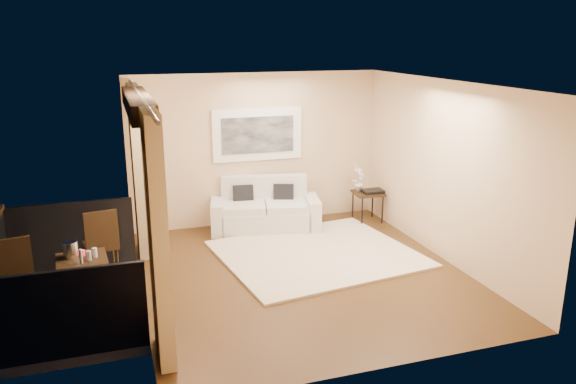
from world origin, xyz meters
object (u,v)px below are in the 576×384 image
orchid (359,178)px  balcony_chair_far (101,239)px  side_table (368,195)px  balcony_chair_near (17,270)px  sofa (265,211)px  bistro_table (82,265)px  ice_bucket (70,249)px

orchid → balcony_chair_far: bearing=-163.8°
side_table → balcony_chair_near: 5.93m
sofa → balcony_chair_near: balcony_chair_near is taller
bistro_table → balcony_chair_near: size_ratio=0.75×
balcony_chair_far → side_table: bearing=-174.5°
orchid → bistro_table: (-4.72, -2.21, -0.18)m
ice_bucket → sofa: bearing=35.5°
bistro_table → balcony_chair_near: 0.83m
side_table → bistro_table: bearing=-156.8°
side_table → ice_bucket: ice_bucket is taller
sofa → balcony_chair_far: bearing=-141.1°
orchid → side_table: bearing=-40.0°
sofa → bistro_table: 3.76m
sofa → ice_bucket: sofa is taller
balcony_chair_far → ice_bucket: bearing=58.0°
side_table → orchid: bearing=140.0°
balcony_chair_near → orchid: bearing=8.7°
orchid → balcony_chair_near: size_ratio=0.53×
balcony_chair_far → ice_bucket: 0.90m
balcony_chair_far → ice_bucket: balcony_chair_far is taller
bistro_table → ice_bucket: bearing=143.4°
orchid → balcony_chair_far: 4.69m
side_table → balcony_chair_far: balcony_chair_far is taller
balcony_chair_far → bistro_table: bearing=67.1°
orchid → bistro_table: 5.22m
side_table → ice_bucket: (-4.99, -2.00, 0.30)m
balcony_chair_near → ice_bucket: size_ratio=4.61×
balcony_chair_near → ice_bucket: (0.66, -0.18, 0.26)m
sofa → side_table: sofa is taller
orchid → bistro_table: size_ratio=0.70×
ice_bucket → bistro_table: bearing=-36.6°
sofa → bistro_table: bearing=-130.3°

